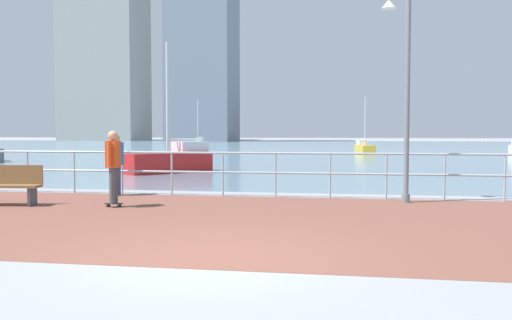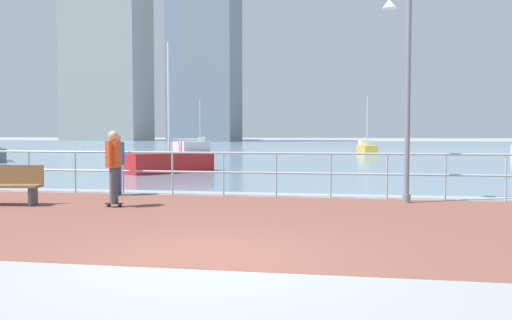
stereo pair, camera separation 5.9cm
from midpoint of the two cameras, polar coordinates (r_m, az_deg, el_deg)
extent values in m
plane|color=gray|center=(47.12, 7.48, 0.87)|extent=(220.00, 220.00, 0.00)
cube|color=brown|center=(10.45, -0.47, -6.31)|extent=(28.00, 7.56, 0.01)
cube|color=#6B899E|center=(58.98, 7.93, 1.28)|extent=(180.00, 88.00, 0.00)
cylinder|color=#9EADB7|center=(16.52, -22.60, -1.15)|extent=(0.05, 0.05, 1.14)
cylinder|color=#9EADB7|center=(15.82, -18.31, -1.24)|extent=(0.05, 0.05, 1.14)
cylinder|color=#9EADB7|center=(15.21, -13.65, -1.34)|extent=(0.05, 0.05, 1.14)
cylinder|color=#9EADB7|center=(14.71, -8.64, -1.43)|extent=(0.05, 0.05, 1.14)
cylinder|color=#9EADB7|center=(14.34, -3.32, -1.52)|extent=(0.05, 0.05, 1.14)
cylinder|color=#9EADB7|center=(14.09, 2.24, -1.59)|extent=(0.05, 0.05, 1.14)
cylinder|color=#9EADB7|center=(13.98, 7.95, -1.66)|extent=(0.05, 0.05, 1.14)
cylinder|color=#9EADB7|center=(14.00, 13.68, -1.70)|extent=(0.05, 0.05, 1.14)
cylinder|color=#9EADB7|center=(14.17, 19.34, -1.73)|extent=(0.05, 0.05, 1.14)
cylinder|color=#9EADB7|center=(14.47, 24.82, -1.74)|extent=(0.05, 0.05, 1.14)
cylinder|color=#9EADB7|center=(14.05, 2.25, 0.72)|extent=(25.20, 0.06, 0.06)
cylinder|color=#9EADB7|center=(14.08, 2.24, -1.36)|extent=(25.20, 0.06, 0.06)
cylinder|color=slate|center=(13.49, 15.61, -3.90)|extent=(0.19, 0.19, 0.20)
cylinder|color=slate|center=(13.42, 15.75, 6.30)|extent=(0.12, 0.12, 4.99)
cone|color=silver|center=(14.04, 13.94, 15.61)|extent=(0.36, 0.36, 0.22)
cylinder|color=black|center=(12.66, -15.12, -4.66)|extent=(0.06, 0.03, 0.06)
cylinder|color=black|center=(12.73, -14.99, -4.62)|extent=(0.06, 0.03, 0.06)
cylinder|color=black|center=(12.56, -14.03, -4.70)|extent=(0.06, 0.03, 0.06)
cylinder|color=black|center=(12.64, -13.91, -4.66)|extent=(0.06, 0.03, 0.06)
cube|color=black|center=(12.64, -14.51, -4.44)|extent=(0.40, 0.13, 0.02)
cylinder|color=#4C4C51|center=(12.52, -14.67, -2.61)|extent=(0.14, 0.14, 0.80)
cylinder|color=#4C4C51|center=(12.67, -14.41, -2.55)|extent=(0.14, 0.14, 0.80)
cube|color=#D84C1E|center=(12.55, -14.58, 0.60)|extent=(0.26, 0.35, 0.60)
cylinder|color=#D84C1E|center=(12.33, -14.97, 0.63)|extent=(0.09, 0.09, 0.57)
cylinder|color=#D84C1E|center=(12.76, -14.20, 0.71)|extent=(0.09, 0.09, 0.57)
sphere|color=tan|center=(12.54, -14.60, 2.47)|extent=(0.22, 0.22, 0.22)
cylinder|color=#384C7A|center=(14.97, -14.04, -2.04)|extent=(0.16, 0.16, 0.81)
cylinder|color=#384C7A|center=(14.85, -14.45, -2.08)|extent=(0.16, 0.16, 0.81)
cube|color=#236BB2|center=(14.87, -14.28, 0.65)|extent=(0.33, 0.40, 0.60)
cylinder|color=#236BB2|center=(15.04, -13.71, 0.74)|extent=(0.11, 0.11, 0.57)
cylinder|color=#236BB2|center=(14.70, -14.87, 0.68)|extent=(0.11, 0.11, 0.57)
sphere|color=tan|center=(14.86, -14.30, 2.24)|extent=(0.22, 0.22, 0.22)
cube|color=brown|center=(13.70, -24.66, -2.49)|extent=(1.64, 0.61, 0.06)
cube|color=brown|center=(13.86, -24.28, -1.38)|extent=(1.59, 0.23, 0.44)
cube|color=#3F4247|center=(13.44, -22.21, -3.51)|extent=(0.10, 0.38, 0.45)
cube|color=#B21E1E|center=(22.93, -9.02, -0.27)|extent=(3.28, 3.77, 0.82)
cube|color=silver|center=(23.57, -6.70, 1.39)|extent=(1.50, 1.60, 0.46)
cylinder|color=silver|center=(22.94, -9.07, 6.47)|extent=(0.09, 0.09, 4.57)
cylinder|color=silver|center=(23.38, -7.31, 2.16)|extent=(1.11, 1.42, 0.07)
cube|color=#197266|center=(52.81, -5.84, 1.50)|extent=(1.10, 3.43, 0.73)
cube|color=silver|center=(53.79, -5.56, 2.14)|extent=(0.75, 1.24, 0.41)
cylinder|color=silver|center=(52.81, -5.85, 4.11)|extent=(0.08, 0.08, 4.07)
cylinder|color=silver|center=(53.52, -5.64, 2.44)|extent=(0.08, 1.54, 0.07)
cube|color=gold|center=(42.94, 11.59, 1.09)|extent=(1.56, 3.28, 0.68)
cube|color=silver|center=(43.85, 11.32, 1.82)|extent=(0.89, 1.24, 0.38)
cylinder|color=silver|center=(42.93, 11.62, 4.04)|extent=(0.08, 0.08, 3.75)
cylinder|color=silver|center=(43.60, 11.40, 2.16)|extent=(0.33, 1.40, 0.06)
cube|color=slate|center=(102.01, -5.33, 12.78)|extent=(11.56, 11.26, 38.27)
cube|color=#939993|center=(116.76, -15.31, 11.66)|extent=(15.50, 11.69, 39.14)
camera|label=1|loc=(0.03, -89.85, 0.01)|focal=38.17mm
camera|label=2|loc=(0.03, 90.15, -0.01)|focal=38.17mm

